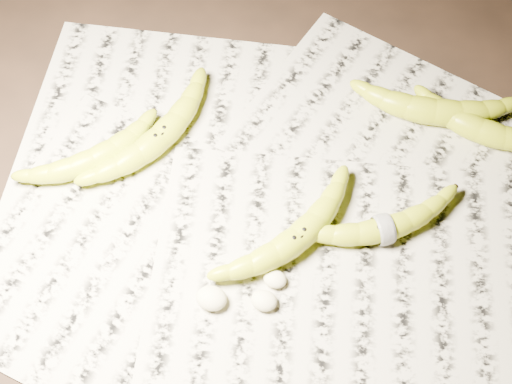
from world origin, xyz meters
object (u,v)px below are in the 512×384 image
(banana_left_b, at_px, (94,158))
(banana_upper_a, at_px, (435,110))
(banana_center, at_px, (298,237))
(banana_taped, at_px, (384,228))
(banana_upper_b, at_px, (481,129))
(banana_left_a, at_px, (160,136))

(banana_left_b, relative_size, banana_upper_a, 0.89)
(banana_center, distance_m, banana_taped, 0.11)
(banana_center, xyz_separation_m, banana_upper_b, (0.21, 0.24, -0.00))
(banana_upper_a, bearing_deg, banana_left_b, -162.16)
(banana_left_a, relative_size, banana_left_b, 1.20)
(banana_left_b, xyz_separation_m, banana_taped, (0.41, 0.00, -0.00))
(banana_left_a, xyz_separation_m, banana_upper_b, (0.43, 0.14, -0.00))
(banana_upper_b, bearing_deg, banana_upper_a, 179.80)
(banana_taped, distance_m, banana_upper_a, 0.21)
(banana_left_a, bearing_deg, banana_left_b, 152.18)
(banana_left_b, bearing_deg, banana_upper_a, -20.80)
(banana_left_a, bearing_deg, banana_upper_a, -43.09)
(banana_left_b, xyz_separation_m, banana_upper_b, (0.51, 0.19, 0.00))
(banana_left_a, relative_size, banana_center, 1.06)
(banana_left_b, height_order, banana_center, banana_center)
(banana_taped, height_order, banana_upper_b, banana_upper_b)
(banana_taped, bearing_deg, banana_upper_b, 30.30)
(banana_left_b, distance_m, banana_center, 0.30)
(banana_left_a, relative_size, banana_taped, 1.09)
(banana_upper_b, bearing_deg, banana_center, -120.61)
(banana_center, height_order, banana_upper_b, same)
(banana_left_a, xyz_separation_m, banana_taped, (0.33, -0.06, -0.00))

